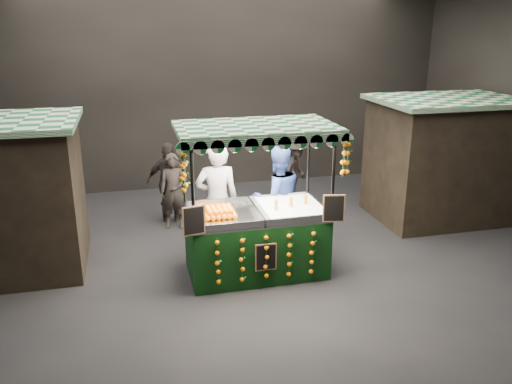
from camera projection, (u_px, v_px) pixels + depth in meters
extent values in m
plane|color=black|center=(262.00, 266.00, 9.13)|extent=(12.00, 12.00, 0.00)
cube|color=black|center=(212.00, 89.00, 12.97)|extent=(12.00, 0.10, 5.00)
cube|color=black|center=(436.00, 253.00, 3.74)|extent=(12.00, 0.10, 5.00)
cube|color=black|center=(443.00, 161.00, 11.13)|extent=(2.80, 2.00, 2.50)
cube|color=#135728|center=(450.00, 100.00, 10.73)|extent=(3.00, 2.20, 0.10)
cube|color=black|center=(256.00, 244.00, 8.79)|extent=(2.26, 1.23, 1.03)
cube|color=#B4B6BB|center=(256.00, 214.00, 8.62)|extent=(2.26, 1.23, 0.04)
cylinder|color=black|center=(194.00, 222.00, 7.77)|extent=(0.05, 0.05, 2.47)
cylinder|color=black|center=(332.00, 210.00, 8.27)|extent=(0.05, 0.05, 2.47)
cylinder|color=black|center=(185.00, 198.00, 8.85)|extent=(0.05, 0.05, 2.47)
cylinder|color=black|center=(307.00, 188.00, 9.36)|extent=(0.05, 0.05, 2.47)
cube|color=#135728|center=(256.00, 127.00, 8.17)|extent=(2.52, 1.49, 0.08)
cube|color=white|center=(291.00, 208.00, 8.74)|extent=(1.01, 1.11, 0.08)
cube|color=black|center=(194.00, 221.00, 7.70)|extent=(0.35, 0.10, 0.45)
cube|color=black|center=(334.00, 208.00, 8.20)|extent=(0.35, 0.10, 0.45)
cube|color=black|center=(266.00, 257.00, 8.16)|extent=(0.35, 0.03, 0.45)
imported|color=gray|center=(217.00, 201.00, 9.26)|extent=(0.80, 0.55, 2.11)
imported|color=navy|center=(277.00, 199.00, 9.56)|extent=(1.03, 0.84, 1.98)
imported|color=#2C2624|center=(174.00, 191.00, 10.63)|extent=(0.64, 0.48, 1.58)
imported|color=black|center=(407.00, 179.00, 11.41)|extent=(0.92, 0.81, 1.59)
imported|color=#2B2423|center=(170.00, 182.00, 10.99)|extent=(1.09, 0.72, 1.72)
imported|color=black|center=(295.00, 172.00, 11.95)|extent=(1.10, 1.19, 1.61)
imported|color=black|center=(14.00, 191.00, 10.76)|extent=(0.86, 0.86, 1.51)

